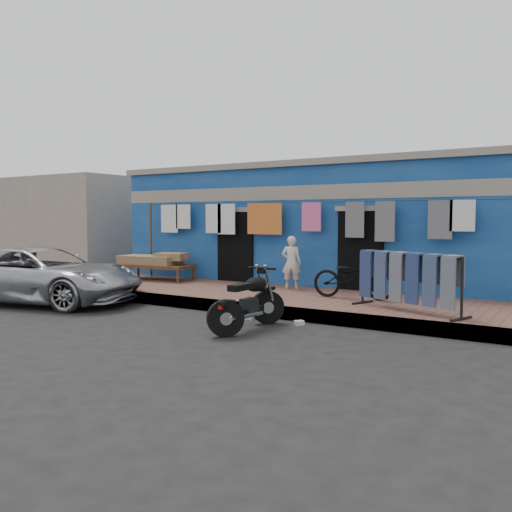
{
  "coord_description": "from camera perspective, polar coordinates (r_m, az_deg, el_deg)",
  "views": [
    {
      "loc": [
        5.88,
        -7.37,
        1.92
      ],
      "look_at": [
        0.0,
        2.0,
        1.15
      ],
      "focal_mm": 38.0,
      "sensor_mm": 36.0,
      "label": 1
    }
  ],
  "objects": [
    {
      "name": "sidewalk",
      "position": [
        12.06,
        2.53,
        -4.58
      ],
      "size": [
        28.0,
        3.0,
        0.25
      ],
      "primitive_type": "cube",
      "color": "brown",
      "rests_on": "ground"
    },
    {
      "name": "litter_a",
      "position": [
        10.37,
        -0.64,
        -6.46
      ],
      "size": [
        0.19,
        0.15,
        0.08
      ],
      "primitive_type": "cube",
      "rotation": [
        0.0,
        0.0,
        -0.02
      ],
      "color": "silver",
      "rests_on": "ground"
    },
    {
      "name": "curb",
      "position": [
        10.84,
        -1.27,
        -5.55
      ],
      "size": [
        28.0,
        0.1,
        0.25
      ],
      "primitive_type": "cube",
      "color": "gray",
      "rests_on": "ground"
    },
    {
      "name": "car",
      "position": [
        13.17,
        -21.61,
        -1.8
      ],
      "size": [
        5.06,
        3.28,
        1.31
      ],
      "primitive_type": "imported",
      "rotation": [
        0.0,
        0.0,
        1.84
      ],
      "color": "#ACACB1",
      "rests_on": "ground"
    },
    {
      "name": "litter_c",
      "position": [
        10.17,
        1.19,
        -6.68
      ],
      "size": [
        0.24,
        0.26,
        0.08
      ],
      "primitive_type": "cube",
      "rotation": [
        0.0,
        0.0,
        1.0
      ],
      "color": "silver",
      "rests_on": "ground"
    },
    {
      "name": "bicycle",
      "position": [
        11.43,
        10.18,
        -1.69
      ],
      "size": [
        1.75,
        0.73,
        1.11
      ],
      "primitive_type": "imported",
      "rotation": [
        0.0,
        0.0,
        1.64
      ],
      "color": "black",
      "rests_on": "sidewalk"
    },
    {
      "name": "motorcycle",
      "position": [
        9.32,
        -0.89,
        -4.62
      ],
      "size": [
        0.62,
        1.64,
        1.05
      ],
      "primitive_type": null,
      "rotation": [
        0.0,
        0.0,
        -0.01
      ],
      "color": "black",
      "rests_on": "ground"
    },
    {
      "name": "seated_person",
      "position": [
        12.8,
        3.74,
        -0.69
      ],
      "size": [
        0.53,
        0.44,
        1.26
      ],
      "primitive_type": "imported",
      "rotation": [
        0.0,
        0.0,
        3.5
      ],
      "color": "beige",
      "rests_on": "sidewalk"
    },
    {
      "name": "jeans_rack",
      "position": [
        10.12,
        15.71,
        -2.54
      ],
      "size": [
        2.59,
        2.02,
        1.1
      ],
      "primitive_type": null,
      "rotation": [
        0.0,
        0.0,
        -0.38
      ],
      "color": "black",
      "rests_on": "sidewalk"
    },
    {
      "name": "neighbor_left",
      "position": [
        22.17,
        -17.51,
        3.24
      ],
      "size": [
        6.0,
        5.0,
        3.4
      ],
      "primitive_type": "cube",
      "color": "#9E9384",
      "rests_on": "ground"
    },
    {
      "name": "ground",
      "position": [
        9.63,
        -6.4,
        -7.55
      ],
      "size": [
        80.0,
        80.0,
        0.0
      ],
      "primitive_type": "plane",
      "color": "black",
      "rests_on": "ground"
    },
    {
      "name": "litter_b",
      "position": [
        9.85,
        4.56,
        -7.03
      ],
      "size": [
        0.2,
        0.21,
        0.08
      ],
      "primitive_type": "cube",
      "rotation": [
        0.0,
        0.0,
        0.9
      ],
      "color": "silver",
      "rests_on": "ground"
    },
    {
      "name": "clothesline",
      "position": [
        13.26,
        3.33,
        3.58
      ],
      "size": [
        10.06,
        0.06,
        2.1
      ],
      "color": "brown",
      "rests_on": "sidewalk"
    },
    {
      "name": "charpoy",
      "position": [
        14.97,
        -10.38,
        -1.12
      ],
      "size": [
        2.33,
        1.48,
        0.71
      ],
      "primitive_type": null,
      "rotation": [
        0.0,
        0.0,
        0.12
      ],
      "color": "brown",
      "rests_on": "sidewalk"
    },
    {
      "name": "building",
      "position": [
        15.52,
        9.85,
        3.06
      ],
      "size": [
        12.2,
        5.2,
        3.36
      ],
      "color": "navy",
      "rests_on": "ground"
    }
  ]
}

